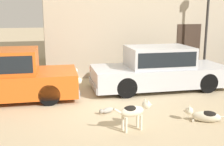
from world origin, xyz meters
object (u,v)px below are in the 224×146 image
parked_sedan_nearest (6,75)px  street_lamp (207,18)px  stray_dog_spotted (134,111)px  stray_cat (107,110)px  stray_dog_tan (204,115)px  parked_sedan_second (159,68)px

parked_sedan_nearest → street_lamp: 7.84m
stray_dog_spotted → stray_cat: bearing=97.8°
street_lamp → stray_dog_tan: bearing=-121.0°
parked_sedan_second → stray_dog_tan: parked_sedan_second is taller
stray_dog_spotted → street_lamp: (4.48, 4.52, 1.91)m
parked_sedan_nearest → stray_cat: (2.68, -1.87, -0.68)m
stray_cat → parked_sedan_nearest: bearing=-63.0°
stray_dog_tan → stray_cat: stray_dog_tan is taller
stray_dog_spotted → street_lamp: street_lamp is taller
parked_sedan_nearest → stray_dog_spotted: size_ratio=4.47×
stray_dog_tan → stray_cat: (-2.17, 1.14, -0.09)m
stray_dog_tan → street_lamp: size_ratio=0.27×
stray_dog_spotted → stray_dog_tan: bearing=-7.7°
parked_sedan_second → stray_dog_spotted: (-1.91, -3.14, -0.27)m
parked_sedan_nearest → stray_dog_tan: bearing=-29.6°
parked_sedan_second → stray_dog_spotted: 3.69m
stray_dog_tan → street_lamp: bearing=-92.5°
stray_dog_spotted → stray_cat: 1.31m
stray_dog_spotted → stray_cat: size_ratio=1.68×
stray_dog_tan → stray_cat: bearing=0.7°
parked_sedan_second → stray_dog_tan: bearing=-90.4°
parked_sedan_nearest → stray_dog_spotted: 4.33m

